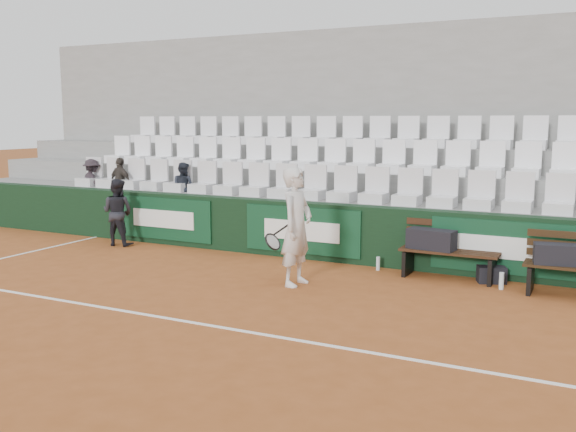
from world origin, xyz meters
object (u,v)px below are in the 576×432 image
object	(u,v)px
tennis_player	(296,227)
sports_bag_ground	(491,275)
bench_left	(449,264)
sports_bag_right	(557,254)
ball_kid	(118,212)
spectator_c	(183,166)
water_bottle_far	(501,281)
spectator_a	(91,162)
spectator_b	(120,162)
sports_bag_left	(431,239)
water_bottle_near	(378,264)

from	to	relation	value
tennis_player	sports_bag_ground	bearing A→B (deg)	28.85
bench_left	sports_bag_right	size ratio (longest dim) A/B	2.42
bench_left	ball_kid	bearing A→B (deg)	-178.24
sports_bag_ground	ball_kid	size ratio (longest dim) A/B	0.31
sports_bag_right	spectator_c	xyz separation A→B (m)	(-7.20, 1.21, 0.93)
ball_kid	water_bottle_far	bearing A→B (deg)	171.19
tennis_player	spectator_c	bearing A→B (deg)	148.11
ball_kid	spectator_a	world-z (taller)	spectator_a
tennis_player	spectator_b	bearing A→B (deg)	156.72
sports_bag_right	spectator_c	world-z (taller)	spectator_c
spectator_a	spectator_c	world-z (taller)	same
water_bottle_far	tennis_player	size ratio (longest dim) A/B	0.14
sports_bag_left	spectator_a	size ratio (longest dim) A/B	0.70
sports_bag_left	spectator_b	distance (m)	7.13
sports_bag_right	water_bottle_far	size ratio (longest dim) A/B	2.45
ball_kid	spectator_a	size ratio (longest dim) A/B	1.26
sports_bag_right	spectator_a	xyz separation A→B (m)	(-9.65, 1.21, 0.93)
spectator_a	sports_bag_left	bearing A→B (deg)	-168.72
bench_left	water_bottle_near	xyz separation A→B (m)	(-1.16, 0.05, -0.11)
sports_bag_ground	spectator_b	size ratio (longest dim) A/B	0.38
water_bottle_far	spectator_b	distance (m)	8.32
bench_left	tennis_player	xyz separation A→B (m)	(-1.96, -1.39, 0.66)
sports_bag_right	water_bottle_near	size ratio (longest dim) A/B	2.74
sports_bag_ground	spectator_a	world-z (taller)	spectator_a
water_bottle_far	spectator_b	bearing A→B (deg)	171.56
sports_bag_ground	ball_kid	distance (m)	7.09
spectator_c	sports_bag_left	bearing A→B (deg)	173.52
tennis_player	ball_kid	size ratio (longest dim) A/B	1.35
water_bottle_far	ball_kid	xyz separation A→B (m)	(-7.26, 0.10, 0.53)
tennis_player	spectator_a	distance (m)	6.58
water_bottle_near	spectator_b	xyz separation A→B (m)	(-6.12, 0.86, 1.43)
sports_bag_ground	tennis_player	bearing A→B (deg)	-151.15
sports_bag_ground	water_bottle_near	distance (m)	1.80
water_bottle_near	spectator_a	xyz separation A→B (m)	(-6.93, 0.86, 1.41)
sports_bag_left	water_bottle_near	xyz separation A→B (m)	(-0.89, 0.09, -0.49)
tennis_player	water_bottle_near	bearing A→B (deg)	60.88
sports_bag_left	tennis_player	xyz separation A→B (m)	(-1.68, -1.35, 0.27)
bench_left	sports_bag_left	size ratio (longest dim) A/B	2.06
tennis_player	spectator_c	world-z (taller)	spectator_c
spectator_a	spectator_c	size ratio (longest dim) A/B	1.00
spectator_b	spectator_c	bearing A→B (deg)	-172.06
bench_left	ball_kid	distance (m)	6.44
water_bottle_near	tennis_player	xyz separation A→B (m)	(-0.80, -1.43, 0.77)
sports_bag_left	water_bottle_far	size ratio (longest dim) A/B	2.88
spectator_b	sports_bag_right	bearing A→B (deg)	-179.83
ball_kid	spectator_c	bearing A→B (deg)	-133.59
water_bottle_far	spectator_c	xyz separation A→B (m)	(-6.47, 1.20, 1.39)
sports_bag_right	sports_bag_ground	world-z (taller)	sports_bag_right
ball_kid	spectator_c	world-z (taller)	spectator_c
bench_left	spectator_b	world-z (taller)	spectator_b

